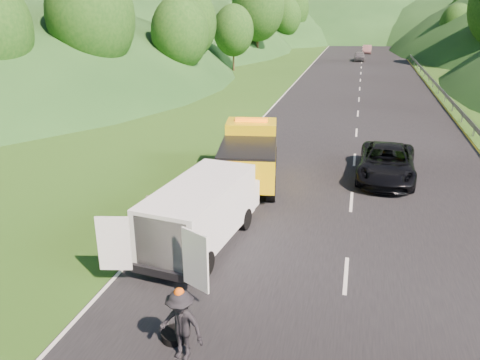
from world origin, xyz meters
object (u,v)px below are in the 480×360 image
(tow_truck, at_px, (250,154))
(suitcase, at_px, (150,203))
(woman, at_px, (181,218))
(passing_suv, at_px, (385,178))
(white_van, at_px, (202,210))
(worker, at_px, (183,357))
(child, at_px, (224,229))
(spare_tire, at_px, (175,339))

(tow_truck, bearing_deg, suitcase, -137.39)
(woman, relative_size, suitcase, 2.70)
(passing_suv, bearing_deg, white_van, -123.75)
(woman, distance_m, suitcase, 1.64)
(suitcase, height_order, passing_suv, passing_suv)
(woman, height_order, passing_suv, passing_suv)
(worker, bearing_deg, passing_suv, 81.13)
(white_van, distance_m, child, 1.89)
(worker, height_order, suitcase, worker)
(white_van, height_order, passing_suv, white_van)
(tow_truck, relative_size, suitcase, 12.01)
(woman, xyz_separation_m, passing_suv, (7.99, 6.72, 0.00))
(tow_truck, distance_m, white_van, 6.49)
(white_van, height_order, worker, white_van)
(spare_tire, bearing_deg, worker, -53.95)
(spare_tire, xyz_separation_m, passing_suv, (5.55, 13.46, 0.00))
(suitcase, relative_size, spare_tire, 0.83)
(tow_truck, distance_m, woman, 5.17)
(woman, bearing_deg, suitcase, 67.15)
(child, xyz_separation_m, worker, (0.94, -6.83, 0.00))
(white_van, height_order, spare_tire, white_van)
(white_van, relative_size, worker, 3.72)
(tow_truck, relative_size, spare_tire, 9.96)
(white_van, height_order, woman, white_van)
(white_van, xyz_separation_m, suitcase, (-3.06, 2.36, -1.02))
(tow_truck, relative_size, woman, 4.44)
(white_van, distance_m, passing_suv, 10.76)
(child, height_order, passing_suv, passing_suv)
(tow_truck, xyz_separation_m, passing_suv, (6.29, 2.03, -1.37))
(tow_truck, distance_m, worker, 12.13)
(spare_tire, bearing_deg, suitcase, 118.46)
(worker, bearing_deg, white_van, 114.57)
(woman, xyz_separation_m, child, (1.91, -0.48, 0.00))
(worker, xyz_separation_m, suitcase, (-4.37, 7.87, 0.28))
(woman, bearing_deg, spare_tire, -162.92)
(child, xyz_separation_m, passing_suv, (6.08, 7.20, 0.00))
(woman, distance_m, spare_tire, 7.17)
(woman, height_order, child, woman)
(child, bearing_deg, worker, -53.55)
(spare_tire, height_order, passing_suv, passing_suv)
(suitcase, bearing_deg, tow_truck, 52.06)
(tow_truck, distance_m, child, 5.36)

